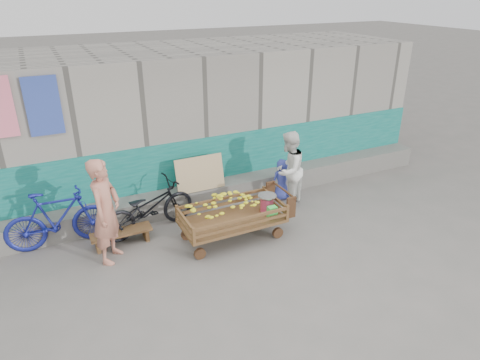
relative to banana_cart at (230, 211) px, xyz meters
name	(u,v)px	position (x,y,z in m)	size (l,w,h in m)	color
ground	(234,271)	(-0.36, -0.90, -0.58)	(80.00, 80.00, 0.00)	#605E59
building_wall	(157,120)	(-0.36, 3.15, 0.89)	(12.00, 3.50, 3.00)	gray
banana_cart	(230,211)	(0.00, 0.00, 0.00)	(2.01, 0.92, 0.86)	brown
bench	(122,234)	(-1.81, 0.71, -0.38)	(1.07, 0.32, 0.27)	brown
vendor_man	(106,211)	(-2.06, 0.34, 0.33)	(0.66, 0.43, 1.82)	tan
woman	(288,170)	(1.63, 0.70, 0.23)	(0.78, 0.61, 1.61)	white
child	(282,180)	(1.67, 1.00, -0.12)	(0.44, 0.29, 0.91)	#3843AC
bicycle_dark	(149,208)	(-1.23, 0.95, -0.10)	(0.64, 1.83, 0.96)	black
bicycle_blue	(58,219)	(-2.78, 1.14, -0.04)	(0.51, 1.79, 1.08)	navy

